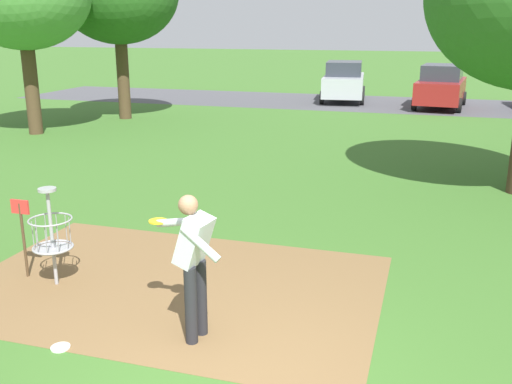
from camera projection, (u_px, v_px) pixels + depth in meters
dirt_tee_pad at (172, 285)px, 8.02m from camera, size 5.68×3.79×0.01m
disc_golf_basket at (48, 232)px, 7.89m from camera, size 0.98×0.58×1.39m
player_foreground_watching at (193, 258)px, 6.42m from camera, size 1.06×0.62×1.71m
frisbee_by_tee at (183, 262)px, 8.79m from camera, size 0.22×0.22×0.02m
frisbee_far_left at (60, 347)px, 6.47m from camera, size 0.21×0.21×0.02m
parking_lot_strip at (392, 104)px, 26.38m from camera, size 36.00×6.00×0.01m
parked_car_leftmost at (344, 81)px, 27.24m from camera, size 2.31×4.37×1.84m
parked_car_center_left at (441, 86)px, 25.04m from camera, size 2.30×4.36×1.84m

